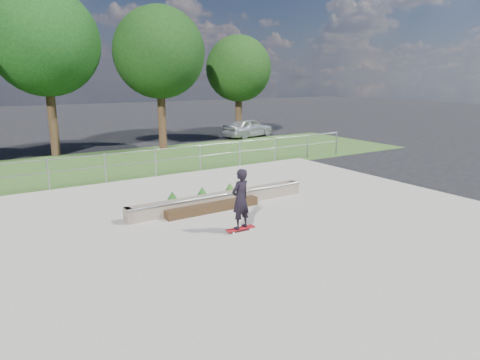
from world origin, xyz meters
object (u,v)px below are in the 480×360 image
at_px(grind_ledge, 220,200).
at_px(planter_bed, 206,202).
at_px(parked_car, 248,128).
at_px(skateboarder, 240,199).

distance_m(grind_ledge, planter_bed, 0.47).
height_order(planter_bed, parked_car, parked_car).
bearing_deg(parked_car, skateboarder, 132.41).
relative_size(planter_bed, skateboarder, 1.81).
height_order(grind_ledge, parked_car, parked_car).
bearing_deg(skateboarder, planter_bed, 84.78).
height_order(grind_ledge, planter_bed, planter_bed).
relative_size(planter_bed, parked_car, 0.78).
distance_m(skateboarder, parked_car, 18.41).
bearing_deg(skateboarder, grind_ledge, 73.19).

